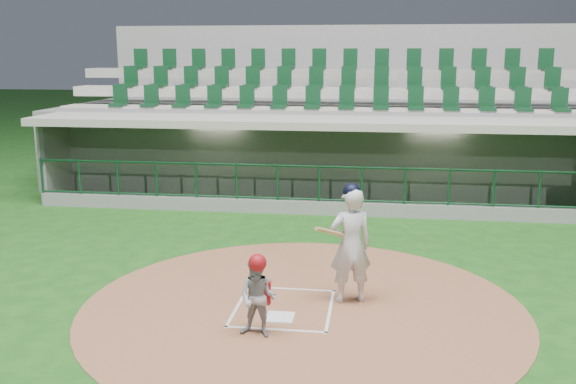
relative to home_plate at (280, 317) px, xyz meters
name	(u,v)px	position (x,y,z in m)	size (l,w,h in m)	color
ground	(286,302)	(0.00, 0.70, -0.02)	(120.00, 120.00, 0.00)	#184914
dirt_circle	(303,307)	(0.30, 0.50, -0.02)	(7.20, 7.20, 0.01)	brown
home_plate	(280,317)	(0.00, 0.00, 0.00)	(0.43, 0.43, 0.02)	white
batter_box_chalk	(284,308)	(0.00, 0.40, 0.00)	(1.55, 1.80, 0.01)	silver
dugout_structure	(331,165)	(0.16, 8.54, 0.94)	(16.40, 3.70, 3.00)	gray
seating_deck	(333,135)	(0.00, 11.61, 1.40)	(17.00, 6.72, 5.15)	slate
batter	(350,244)	(1.04, 0.83, 0.98)	(0.95, 0.98, 2.00)	silver
catcher	(258,296)	(-0.22, -0.67, 0.60)	(0.63, 0.52, 1.24)	#9A999F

